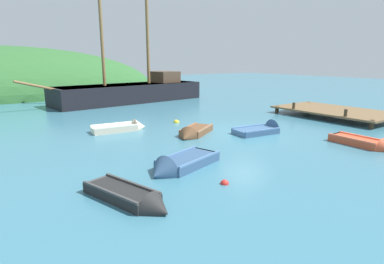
{
  "coord_description": "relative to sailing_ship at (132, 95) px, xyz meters",
  "views": [
    {
      "loc": [
        -12.07,
        -12.14,
        3.91
      ],
      "look_at": [
        -3.31,
        0.39,
        0.4
      ],
      "focal_mm": 29.35,
      "sensor_mm": 36.0,
      "label": 1
    }
  ],
  "objects": [
    {
      "name": "ground_plane",
      "position": [
        -0.46,
        -15.82,
        -0.61
      ],
      "size": [
        120.0,
        120.0,
        0.0
      ],
      "primitive_type": "plane",
      "color": "teal"
    },
    {
      "name": "dock",
      "position": [
        8.25,
        -15.82,
        -0.2
      ],
      "size": [
        4.64,
        7.69,
        1.55
      ],
      "color": "brown",
      "rests_on": "ground"
    },
    {
      "name": "shore_hill",
      "position": [
        -9.67,
        17.94,
        -0.61
      ],
      "size": [
        39.98,
        26.28,
        11.29
      ],
      "primitive_type": "ellipsoid",
      "color": "#2D602D",
      "rests_on": "ground"
    },
    {
      "name": "sailing_ship",
      "position": [
        0.0,
        0.0,
        0.0
      ],
      "size": [
        17.15,
        5.59,
        11.96
      ],
      "rotation": [
        0.0,
        0.0,
        3.26
      ],
      "color": "black",
      "rests_on": "ground"
    },
    {
      "name": "rowboat_far",
      "position": [
        -5.8,
        -11.48,
        -0.5
      ],
      "size": [
        3.12,
        1.31,
        1.0
      ],
      "rotation": [
        0.0,
        0.0,
        6.19
      ],
      "color": "beige",
      "rests_on": "ground"
    },
    {
      "name": "rowboat_outer_left",
      "position": [
        -6.67,
        -18.73,
        -0.5
      ],
      "size": [
        3.34,
        2.07,
        1.16
      ],
      "rotation": [
        0.0,
        0.0,
        3.44
      ],
      "color": "#335175",
      "rests_on": "ground"
    },
    {
      "name": "rowboat_outer_right",
      "position": [
        0.41,
        -16.39,
        -0.53
      ],
      "size": [
        3.07,
        1.56,
        1.2
      ],
      "rotation": [
        0.0,
        0.0,
        6.17
      ],
      "color": "#335175",
      "rests_on": "ground"
    },
    {
      "name": "rowboat_near_dock",
      "position": [
        -9.24,
        -20.3,
        -0.52
      ],
      "size": [
        1.73,
        3.2,
        0.87
      ],
      "rotation": [
        0.0,
        0.0,
        5.0
      ],
      "color": "black",
      "rests_on": "ground"
    },
    {
      "name": "rowboat_center",
      "position": [
        2.08,
        -21.09,
        -0.51
      ],
      "size": [
        1.07,
        2.99,
        0.91
      ],
      "rotation": [
        0.0,
        0.0,
        4.67
      ],
      "color": "#C64C2D",
      "rests_on": "ground"
    },
    {
      "name": "rowboat_portside",
      "position": [
        -3.18,
        -14.71,
        -0.51
      ],
      "size": [
        3.05,
        2.49,
        1.04
      ],
      "rotation": [
        0.0,
        0.0,
        3.71
      ],
      "color": "brown",
      "rests_on": "ground"
    },
    {
      "name": "buoy_yellow",
      "position": [
        -2.04,
        -11.23,
        -0.61
      ],
      "size": [
        0.38,
        0.38,
        0.38
      ],
      "primitive_type": "sphere",
      "color": "yellow",
      "rests_on": "ground"
    },
    {
      "name": "buoy_red",
      "position": [
        -6.21,
        -20.77,
        -0.61
      ],
      "size": [
        0.28,
        0.28,
        0.28
      ],
      "primitive_type": "sphere",
      "color": "red",
      "rests_on": "ground"
    }
  ]
}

